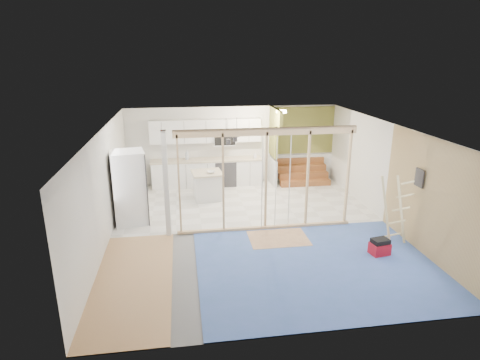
{
  "coord_description": "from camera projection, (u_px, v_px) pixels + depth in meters",
  "views": [
    {
      "loc": [
        -1.7,
        -9.11,
        4.24
      ],
      "look_at": [
        -0.25,
        0.6,
        1.15
      ],
      "focal_mm": 30.0,
      "sensor_mm": 36.0,
      "label": 1
    }
  ],
  "objects": [
    {
      "name": "ceiling_light",
      "position": [
        281.0,
        112.0,
        12.37
      ],
      "size": [
        0.32,
        0.32,
        0.08
      ],
      "primitive_type": "cylinder",
      "color": "#FFEABF",
      "rests_on": "room"
    },
    {
      "name": "floor_overlays",
      "position": [
        256.0,
        228.0,
        10.17
      ],
      "size": [
        7.0,
        8.0,
        0.03
      ],
      "color": "silver",
      "rests_on": "room"
    },
    {
      "name": "ladder",
      "position": [
        395.0,
        210.0,
        9.11
      ],
      "size": [
        0.89,
        0.09,
        1.66
      ],
      "rotation": [
        0.0,
        0.0,
        -0.13
      ],
      "color": "#D8C584",
      "rests_on": "room"
    },
    {
      "name": "electrical_panel",
      "position": [
        419.0,
        178.0,
        8.77
      ],
      "size": [
        0.04,
        0.3,
        0.4
      ],
      "primitive_type": "cube",
      "color": "#37363B",
      "rests_on": "room"
    },
    {
      "name": "fridge",
      "position": [
        130.0,
        188.0,
        10.28
      ],
      "size": [
        0.97,
        0.94,
        1.92
      ],
      "rotation": [
        0.0,
        0.0,
        0.18
      ],
      "color": "white",
      "rests_on": "room"
    },
    {
      "name": "soap_bottle_b",
      "position": [
        255.0,
        155.0,
        13.31
      ],
      "size": [
        0.09,
        0.1,
        0.19
      ],
      "primitive_type": "imported",
      "rotation": [
        0.0,
        0.0,
        0.1
      ],
      "color": "white",
      "rests_on": "base_cabinets"
    },
    {
      "name": "room",
      "position": [
        254.0,
        181.0,
        9.72
      ],
      "size": [
        7.01,
        8.01,
        2.61
      ],
      "color": "slate",
      "rests_on": "ground"
    },
    {
      "name": "sheathing_panel",
      "position": [
        436.0,
        202.0,
        8.32
      ],
      "size": [
        0.02,
        4.0,
        2.6
      ],
      "primitive_type": "cube",
      "color": "tan",
      "rests_on": "room"
    },
    {
      "name": "bowl",
      "position": [
        211.0,
        172.0,
        11.88
      ],
      "size": [
        0.24,
        0.24,
        0.06
      ],
      "primitive_type": "imported",
      "rotation": [
        0.0,
        0.0,
        0.04
      ],
      "color": "silver",
      "rests_on": "island"
    },
    {
      "name": "island",
      "position": [
        207.0,
        186.0,
        12.13
      ],
      "size": [
        0.96,
        0.96,
        0.86
      ],
      "rotation": [
        0.0,
        0.0,
        0.1
      ],
      "color": "silver",
      "rests_on": "room"
    },
    {
      "name": "base_cabinets",
      "position": [
        186.0,
        176.0,
        12.91
      ],
      "size": [
        4.45,
        2.24,
        0.93
      ],
      "color": "white",
      "rests_on": "room"
    },
    {
      "name": "green_partition",
      "position": [
        294.0,
        156.0,
        13.56
      ],
      "size": [
        2.25,
        1.51,
        2.6
      ],
      "color": "olive",
      "rests_on": "room"
    },
    {
      "name": "stud_frame",
      "position": [
        244.0,
        170.0,
        9.6
      ],
      "size": [
        4.66,
        0.14,
        2.6
      ],
      "color": "tan",
      "rests_on": "room"
    },
    {
      "name": "upper_cabinets",
      "position": [
        208.0,
        132.0,
        13.04
      ],
      "size": [
        3.6,
        0.41,
        0.85
      ],
      "color": "white",
      "rests_on": "room"
    },
    {
      "name": "toolbox",
      "position": [
        380.0,
        247.0,
        8.81
      ],
      "size": [
        0.44,
        0.36,
        0.38
      ],
      "rotation": [
        0.0,
        0.0,
        0.16
      ],
      "color": "#AC0F1D",
      "rests_on": "room"
    },
    {
      "name": "soap_bottle_a",
      "position": [
        187.0,
        155.0,
        13.12
      ],
      "size": [
        0.13,
        0.13,
        0.33
      ],
      "primitive_type": "imported",
      "rotation": [
        0.0,
        0.0,
        0.01
      ],
      "color": "#B4BDC9",
      "rests_on": "base_cabinets"
    },
    {
      "name": "pot_rack",
      "position": [
        231.0,
        138.0,
        11.25
      ],
      "size": [
        0.52,
        0.52,
        0.72
      ],
      "color": "black",
      "rests_on": "room"
    }
  ]
}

